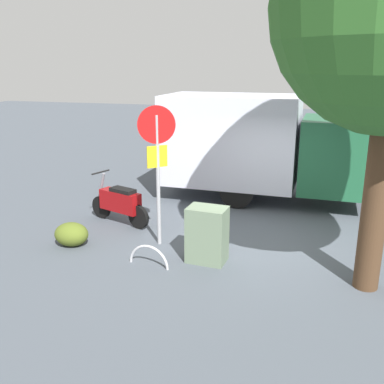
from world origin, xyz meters
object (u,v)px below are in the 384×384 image
stop_sign (157,154)px  bike_rack_hoop (149,266)px  box_truck_near (265,144)px  motorcycle (120,203)px  utility_cabinet (207,235)px

stop_sign → bike_rack_hoop: bearing=99.3°
box_truck_near → bike_rack_hoop: bearing=-106.3°
bike_rack_hoop → box_truck_near: bearing=-107.7°
motorcycle → bike_rack_hoop: 2.53m
motorcycle → stop_sign: stop_sign is taller
bike_rack_hoop → utility_cabinet: bearing=-153.0°
motorcycle → utility_cabinet: bearing=169.9°
stop_sign → bike_rack_hoop: size_ratio=3.44×
utility_cabinet → stop_sign: bearing=-24.0°
box_truck_near → motorcycle: 4.34m
box_truck_near → utility_cabinet: (0.54, 4.35, -1.05)m
utility_cabinet → motorcycle: bearing=-30.0°
motorcycle → stop_sign: bearing=165.1°
box_truck_near → motorcycle: box_truck_near is taller
motorcycle → utility_cabinet: 2.90m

